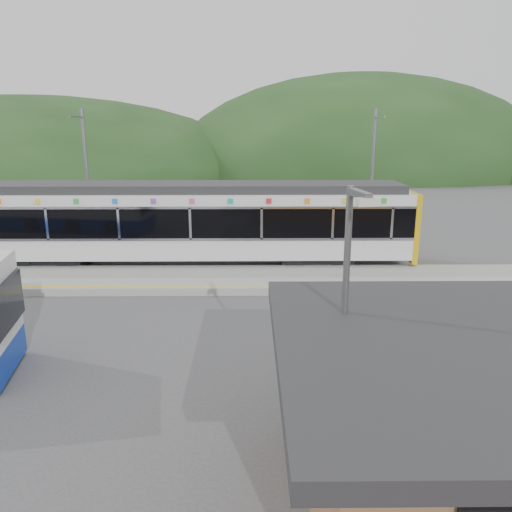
{
  "coord_description": "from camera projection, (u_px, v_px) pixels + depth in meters",
  "views": [
    {
      "loc": [
        1.03,
        -16.09,
        6.26
      ],
      "look_at": [
        1.2,
        1.0,
        1.74
      ],
      "focal_mm": 35.0,
      "sensor_mm": 36.0,
      "label": 1
    }
  ],
  "objects": [
    {
      "name": "ground",
      "position": [
        221.0,
        312.0,
        17.15
      ],
      "size": [
        120.0,
        120.0,
        0.0
      ],
      "primitive_type": "plane",
      "color": "#4C4C4F",
      "rests_on": "ground"
    },
    {
      "name": "hills",
      "position": [
        366.0,
        269.0,
        22.32
      ],
      "size": [
        146.0,
        149.0,
        26.0
      ],
      "color": "#1E3D19",
      "rests_on": "ground"
    },
    {
      "name": "platform",
      "position": [
        226.0,
        279.0,
        20.3
      ],
      "size": [
        26.0,
        3.2,
        0.3
      ],
      "primitive_type": "cube",
      "color": "#9E9E99",
      "rests_on": "ground"
    },
    {
      "name": "yellow_line",
      "position": [
        224.0,
        286.0,
        19.0
      ],
      "size": [
        26.0,
        0.1,
        0.01
      ],
      "primitive_type": "cube",
      "color": "yellow",
      "rests_on": "platform"
    },
    {
      "name": "train",
      "position": [
        184.0,
        221.0,
        22.4
      ],
      "size": [
        20.44,
        3.01,
        3.74
      ],
      "color": "black",
      "rests_on": "ground"
    },
    {
      "name": "catenary_mast_west",
      "position": [
        87.0,
        179.0,
        24.42
      ],
      "size": [
        0.18,
        1.8,
        7.0
      ],
      "color": "slate",
      "rests_on": "ground"
    },
    {
      "name": "catenary_mast_east",
      "position": [
        372.0,
        179.0,
        24.56
      ],
      "size": [
        0.18,
        1.8,
        7.0
      ],
      "color": "slate",
      "rests_on": "ground"
    },
    {
      "name": "lamp_post",
      "position": [
        346.0,
        306.0,
        8.77
      ],
      "size": [
        0.37,
        0.97,
        5.27
      ],
      "rotation": [
        0.0,
        0.0,
        0.15
      ],
      "color": "slate",
      "rests_on": "ground"
    }
  ]
}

